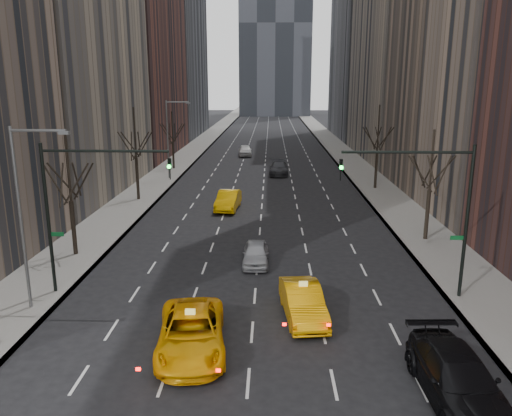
# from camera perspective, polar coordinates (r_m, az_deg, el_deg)

# --- Properties ---
(sidewalk_left) EXTENTS (4.50, 320.00, 0.15)m
(sidewalk_left) POSITION_cam_1_polar(r_m,az_deg,el_deg) (84.48, -7.24, 6.52)
(sidewalk_left) COLOR slate
(sidewalk_left) RESTS_ON ground
(sidewalk_right) EXTENTS (4.50, 320.00, 0.15)m
(sidewalk_right) POSITION_cam_1_polar(r_m,az_deg,el_deg) (84.25, 9.57, 6.42)
(sidewalk_right) COLOR slate
(sidewalk_right) RESTS_ON ground
(bld_left_far) EXTENTS (14.00, 28.00, 44.00)m
(bld_left_far) POSITION_cam_1_polar(r_m,az_deg,el_deg) (82.56, -15.02, 21.27)
(bld_left_far) COLOR brown
(bld_left_far) RESTS_ON ground
(tree_lw_b) EXTENTS (3.36, 3.50, 7.82)m
(tree_lw_b) POSITION_cam_1_polar(r_m,az_deg,el_deg) (34.10, -20.38, 0.76)
(tree_lw_b) COLOR black
(tree_lw_b) RESTS_ON ground
(tree_lw_c) EXTENTS (3.36, 3.50, 8.74)m
(tree_lw_c) POSITION_cam_1_polar(r_m,az_deg,el_deg) (48.97, -13.52, 5.46)
(tree_lw_c) COLOR black
(tree_lw_c) RESTS_ON ground
(tree_lw_d) EXTENTS (3.36, 3.50, 7.36)m
(tree_lw_d) POSITION_cam_1_polar(r_m,az_deg,el_deg) (66.42, -9.49, 7.43)
(tree_lw_d) COLOR black
(tree_lw_d) RESTS_ON ground
(tree_rw_b) EXTENTS (3.36, 3.50, 7.82)m
(tree_rw_b) POSITION_cam_1_polar(r_m,az_deg,el_deg) (37.23, 19.20, 1.93)
(tree_rw_b) COLOR black
(tree_rw_b) RESTS_ON ground
(tree_rw_c) EXTENTS (3.36, 3.50, 8.74)m
(tree_rw_c) POSITION_cam_1_polar(r_m,az_deg,el_deg) (54.37, 13.67, 6.28)
(tree_rw_c) COLOR black
(tree_rw_c) RESTS_ON ground
(traffic_mast_left) EXTENTS (6.69, 0.39, 8.00)m
(traffic_mast_left) POSITION_cam_1_polar(r_m,az_deg,el_deg) (27.22, -19.67, 1.44)
(traffic_mast_left) COLOR black
(traffic_mast_left) RESTS_ON ground
(traffic_mast_right) EXTENTS (6.69, 0.39, 8.00)m
(traffic_mast_right) POSITION_cam_1_polar(r_m,az_deg,el_deg) (26.68, 19.82, 1.18)
(traffic_mast_right) COLOR black
(traffic_mast_right) RESTS_ON ground
(streetlight_near) EXTENTS (2.83, 0.22, 9.00)m
(streetlight_near) POSITION_cam_1_polar(r_m,az_deg,el_deg) (26.12, -24.80, 0.74)
(streetlight_near) COLOR slate
(streetlight_near) RESTS_ON ground
(streetlight_far) EXTENTS (2.83, 0.22, 9.00)m
(streetlight_far) POSITION_cam_1_polar(r_m,az_deg,el_deg) (59.15, -9.75, 8.62)
(streetlight_far) COLOR slate
(streetlight_far) RESTS_ON ground
(taxi_suv) EXTENTS (3.47, 6.31, 1.67)m
(taxi_suv) POSITION_cam_1_polar(r_m,az_deg,el_deg) (21.86, -7.39, -13.93)
(taxi_suv) COLOR #FFAE05
(taxi_suv) RESTS_ON ground
(taxi_sedan) EXTENTS (2.31, 5.15, 1.64)m
(taxi_sedan) POSITION_cam_1_polar(r_m,az_deg,el_deg) (24.57, 5.38, -10.62)
(taxi_sedan) COLOR #ED9B05
(taxi_sedan) RESTS_ON ground
(silver_sedan_ahead) EXTENTS (1.64, 4.00, 1.36)m
(silver_sedan_ahead) POSITION_cam_1_polar(r_m,az_deg,el_deg) (31.39, -0.03, -5.22)
(silver_sedan_ahead) COLOR #9C9EA4
(silver_sedan_ahead) RESTS_ON ground
(parked_suv_black) EXTENTS (2.67, 6.09, 1.74)m
(parked_suv_black) POSITION_cam_1_polar(r_m,az_deg,el_deg) (20.06, 22.03, -17.60)
(parked_suv_black) COLOR black
(parked_suv_black) RESTS_ON ground
(far_taxi) EXTENTS (2.17, 5.21, 1.67)m
(far_taxi) POSITION_cam_1_polar(r_m,az_deg,el_deg) (44.84, -3.19, 0.89)
(far_taxi) COLOR #FFB505
(far_taxi) RESTS_ON ground
(far_suv_grey) EXTENTS (2.40, 5.64, 1.62)m
(far_suv_grey) POSITION_cam_1_polar(r_m,az_deg,el_deg) (62.12, 2.63, 4.59)
(far_suv_grey) COLOR #303136
(far_suv_grey) RESTS_ON ground
(far_car_white) EXTENTS (2.34, 5.08, 1.69)m
(far_car_white) POSITION_cam_1_polar(r_m,az_deg,el_deg) (78.19, -1.25, 6.59)
(far_car_white) COLOR silver
(far_car_white) RESTS_ON ground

